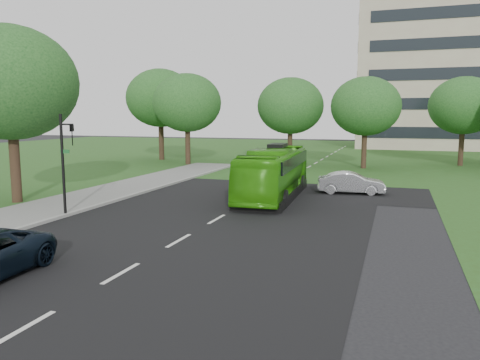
{
  "coord_description": "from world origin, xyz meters",
  "views": [
    {
      "loc": [
        7.88,
        -17.95,
        4.81
      ],
      "look_at": [
        0.41,
        4.23,
        1.6
      ],
      "focal_mm": 35.0,
      "sensor_mm": 36.0,
      "label": 1
    }
  ],
  "objects_px": {
    "bus": "(274,173)",
    "traffic_light": "(65,157)",
    "tree_park_a": "(187,103)",
    "tree_park_b": "(291,106)",
    "tree_park_f": "(160,98)",
    "tree_side_near": "(10,83)",
    "sedan": "(351,183)",
    "tree_park_d": "(464,106)",
    "tree_park_c": "(366,106)"
  },
  "relations": [
    {
      "from": "tree_park_d",
      "to": "tree_park_b",
      "type": "bearing_deg",
      "value": -166.43
    },
    {
      "from": "tree_park_d",
      "to": "tree_park_f",
      "type": "height_order",
      "value": "tree_park_f"
    },
    {
      "from": "traffic_light",
      "to": "tree_park_f",
      "type": "bearing_deg",
      "value": 105.54
    },
    {
      "from": "tree_park_c",
      "to": "bus",
      "type": "distance_m",
      "value": 18.55
    },
    {
      "from": "bus",
      "to": "traffic_light",
      "type": "relative_size",
      "value": 2.14
    },
    {
      "from": "tree_park_c",
      "to": "bus",
      "type": "height_order",
      "value": "tree_park_c"
    },
    {
      "from": "tree_park_a",
      "to": "tree_park_f",
      "type": "xyz_separation_m",
      "value": [
        -4.9,
        3.67,
        0.65
      ]
    },
    {
      "from": "traffic_light",
      "to": "sedan",
      "type": "bearing_deg",
      "value": 38.54
    },
    {
      "from": "tree_park_a",
      "to": "tree_park_b",
      "type": "height_order",
      "value": "tree_park_a"
    },
    {
      "from": "tree_park_a",
      "to": "tree_park_c",
      "type": "height_order",
      "value": "tree_park_a"
    },
    {
      "from": "tree_side_near",
      "to": "sedan",
      "type": "bearing_deg",
      "value": 27.16
    },
    {
      "from": "tree_park_d",
      "to": "bus",
      "type": "xyz_separation_m",
      "value": [
        -12.76,
        -22.99,
        -4.33
      ]
    },
    {
      "from": "traffic_light",
      "to": "tree_park_b",
      "type": "bearing_deg",
      "value": 76.4
    },
    {
      "from": "tree_park_b",
      "to": "tree_park_d",
      "type": "height_order",
      "value": "tree_park_b"
    },
    {
      "from": "tree_park_b",
      "to": "tree_park_f",
      "type": "xyz_separation_m",
      "value": [
        -14.56,
        0.35,
        0.95
      ]
    },
    {
      "from": "traffic_light",
      "to": "tree_park_c",
      "type": "bearing_deg",
      "value": 61.4
    },
    {
      "from": "tree_side_near",
      "to": "sedan",
      "type": "height_order",
      "value": "tree_side_near"
    },
    {
      "from": "sedan",
      "to": "traffic_light",
      "type": "xyz_separation_m",
      "value": [
        -12.3,
        -11.22,
        2.21
      ]
    },
    {
      "from": "tree_side_near",
      "to": "traffic_light",
      "type": "bearing_deg",
      "value": -23.13
    },
    {
      "from": "traffic_light",
      "to": "tree_park_a",
      "type": "bearing_deg",
      "value": 97.61
    },
    {
      "from": "tree_park_b",
      "to": "tree_park_d",
      "type": "distance_m",
      "value": 16.52
    },
    {
      "from": "tree_park_b",
      "to": "tree_park_d",
      "type": "relative_size",
      "value": 1.0
    },
    {
      "from": "tree_side_near",
      "to": "tree_park_f",
      "type": "bearing_deg",
      "value": 100.14
    },
    {
      "from": "tree_park_d",
      "to": "bus",
      "type": "distance_m",
      "value": 26.65
    },
    {
      "from": "tree_park_d",
      "to": "sedan",
      "type": "xyz_separation_m",
      "value": [
        -8.5,
        -20.23,
        -5.12
      ]
    },
    {
      "from": "tree_park_f",
      "to": "bus",
      "type": "relative_size",
      "value": 0.94
    },
    {
      "from": "tree_park_a",
      "to": "tree_park_c",
      "type": "relative_size",
      "value": 1.07
    },
    {
      "from": "tree_park_a",
      "to": "tree_side_near",
      "type": "distance_m",
      "value": 22.03
    },
    {
      "from": "tree_park_f",
      "to": "tree_side_near",
      "type": "distance_m",
      "value": 26.1
    },
    {
      "from": "sedan",
      "to": "tree_side_near",
      "type": "bearing_deg",
      "value": 110.56
    },
    {
      "from": "bus",
      "to": "traffic_light",
      "type": "xyz_separation_m",
      "value": [
        -8.05,
        -8.46,
        1.42
      ]
    },
    {
      "from": "tree_park_d",
      "to": "traffic_light",
      "type": "distance_m",
      "value": 37.82
    },
    {
      "from": "tree_park_c",
      "to": "tree_park_d",
      "type": "bearing_deg",
      "value": 31.47
    },
    {
      "from": "tree_park_c",
      "to": "tree_park_f",
      "type": "height_order",
      "value": "tree_park_f"
    },
    {
      "from": "tree_park_d",
      "to": "traffic_light",
      "type": "xyz_separation_m",
      "value": [
        -20.8,
        -31.45,
        -2.91
      ]
    },
    {
      "from": "tree_park_a",
      "to": "tree_park_b",
      "type": "bearing_deg",
      "value": 18.98
    },
    {
      "from": "tree_park_a",
      "to": "bus",
      "type": "distance_m",
      "value": 20.95
    },
    {
      "from": "tree_park_f",
      "to": "tree_side_near",
      "type": "height_order",
      "value": "tree_park_f"
    },
    {
      "from": "tree_park_f",
      "to": "sedan",
      "type": "bearing_deg",
      "value": -37.05
    },
    {
      "from": "tree_park_a",
      "to": "tree_side_near",
      "type": "relative_size",
      "value": 0.92
    },
    {
      "from": "tree_park_f",
      "to": "sedan",
      "type": "xyz_separation_m",
      "value": [
        22.12,
        -16.7,
        -6.06
      ]
    },
    {
      "from": "tree_park_b",
      "to": "tree_park_d",
      "type": "xyz_separation_m",
      "value": [
        16.05,
        3.88,
        0.01
      ]
    },
    {
      "from": "tree_park_a",
      "to": "sedan",
      "type": "height_order",
      "value": "tree_park_a"
    },
    {
      "from": "tree_park_b",
      "to": "tree_park_f",
      "type": "distance_m",
      "value": 14.6
    },
    {
      "from": "tree_park_c",
      "to": "bus",
      "type": "relative_size",
      "value": 0.8
    },
    {
      "from": "tree_park_b",
      "to": "tree_side_near",
      "type": "height_order",
      "value": "tree_side_near"
    },
    {
      "from": "tree_park_b",
      "to": "tree_park_f",
      "type": "bearing_deg",
      "value": 178.64
    },
    {
      "from": "tree_park_a",
      "to": "traffic_light",
      "type": "height_order",
      "value": "tree_park_a"
    },
    {
      "from": "tree_park_b",
      "to": "tree_side_near",
      "type": "distance_m",
      "value": 27.24
    },
    {
      "from": "tree_park_a",
      "to": "tree_park_d",
      "type": "distance_m",
      "value": 26.7
    }
  ]
}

